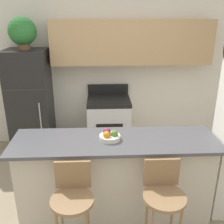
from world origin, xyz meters
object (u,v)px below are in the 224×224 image
refrigerator (31,103)px  stove_range (109,124)px  bar_stool_left (73,199)px  bar_stool_right (163,196)px  fruit_bowl (110,136)px  trash_bin (65,144)px  potted_plant_on_fridge (22,32)px

refrigerator → stove_range: refrigerator is taller
bar_stool_left → bar_stool_right: (0.83, 0.00, 0.00)m
stove_range → fruit_bowl: (-0.05, -1.61, 0.57)m
stove_range → trash_bin: 0.80m
stove_range → refrigerator: bearing=179.3°
bar_stool_left → bar_stool_right: same height
stove_range → trash_bin: stove_range is taller
fruit_bowl → refrigerator: bearing=127.0°
bar_stool_right → potted_plant_on_fridge: 3.04m
stove_range → bar_stool_right: (0.42, -2.14, 0.20)m
bar_stool_right → fruit_bowl: bearing=131.4°
trash_bin → refrigerator: bearing=159.7°
stove_range → trash_bin: (-0.73, -0.19, -0.27)m
bar_stool_right → potted_plant_on_fridge: (-1.69, 2.16, 1.30)m
refrigerator → fruit_bowl: 2.04m
stove_range → bar_stool_right: stove_range is taller
potted_plant_on_fridge → fruit_bowl: 2.24m
refrigerator → stove_range: size_ratio=1.59×
bar_stool_right → fruit_bowl: 0.80m
potted_plant_on_fridge → trash_bin: 1.86m
stove_range → bar_stool_right: bearing=-78.8°
bar_stool_right → trash_bin: size_ratio=2.58×
refrigerator → bar_stool_right: 2.75m
stove_range → potted_plant_on_fridge: bearing=179.3°
refrigerator → fruit_bowl: refrigerator is taller
refrigerator → bar_stool_left: (0.87, -2.16, -0.19)m
bar_stool_right → potted_plant_on_fridge: bearing=128.1°
fruit_bowl → trash_bin: (-0.68, 1.42, -0.84)m
refrigerator → fruit_bowl: (1.22, -1.62, 0.17)m
stove_range → bar_stool_left: stove_range is taller
stove_range → potted_plant_on_fridge: 1.97m
fruit_bowl → stove_range: bearing=88.3°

